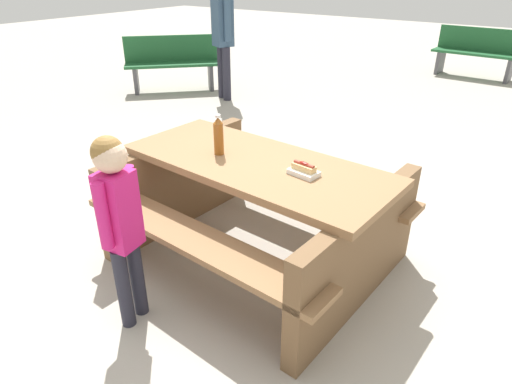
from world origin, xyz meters
The scene contains 8 objects.
ground_plane centered at (0.00, 0.00, 0.00)m, with size 30.00×30.00×0.00m, color #ADA599.
picnic_table centered at (0.00, 0.00, 0.44)m, with size 1.88×1.51×0.75m.
soda_bottle centered at (-0.27, -0.04, 0.88)m, with size 0.07×0.07×0.27m.
hotdog_tray centered at (0.36, -0.01, 0.78)m, with size 0.19×0.13×0.08m.
child_in_coat centered at (-0.23, -0.92, 0.73)m, with size 0.19×0.28×1.14m.
park_bench_near centered at (-3.85, 3.07, 0.45)m, with size 1.33×1.36×0.85m.
park_bench_mid centered at (-0.03, 6.94, 0.45)m, with size 1.52×0.48×0.85m.
bystander_adult centered at (-2.83, 3.14, 1.11)m, with size 0.40×0.33×1.74m.
Camera 1 is at (1.53, -2.15, 1.89)m, focal length 31.27 mm.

